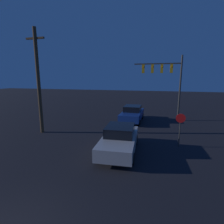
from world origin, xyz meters
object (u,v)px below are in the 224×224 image
(traffic_signal_mast, at_px, (166,76))
(car_far, at_px, (132,114))
(car_near, at_px, (120,139))
(stop_sign, at_px, (180,125))
(utility_pole, at_px, (38,80))

(traffic_signal_mast, bearing_deg, car_far, -154.81)
(car_near, relative_size, stop_sign, 2.15)
(car_far, bearing_deg, car_near, 93.72)
(car_near, relative_size, traffic_signal_mast, 0.71)
(car_near, distance_m, stop_sign, 4.12)
(stop_sign, bearing_deg, car_far, 123.27)
(utility_pole, bearing_deg, traffic_signal_mast, 36.77)
(car_far, height_order, traffic_signal_mast, traffic_signal_mast)
(car_far, relative_size, traffic_signal_mast, 0.70)
(traffic_signal_mast, height_order, utility_pole, utility_pole)
(car_near, relative_size, utility_pole, 0.58)
(car_far, distance_m, utility_pole, 9.64)
(traffic_signal_mast, distance_m, utility_pole, 12.45)
(car_near, height_order, traffic_signal_mast, traffic_signal_mast)
(traffic_signal_mast, height_order, stop_sign, traffic_signal_mast)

